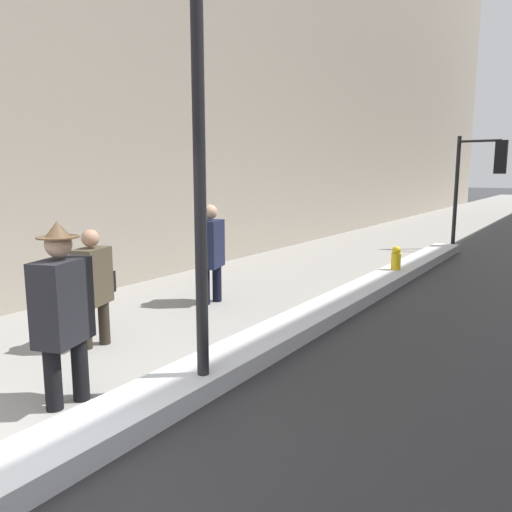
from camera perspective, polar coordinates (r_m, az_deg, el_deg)
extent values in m
plane|color=#2D2D30|center=(4.41, -27.20, -21.59)|extent=(160.00, 160.00, 0.00)
cube|color=gray|center=(17.73, 15.50, 2.02)|extent=(4.00, 80.00, 0.01)
cube|color=white|center=(8.60, 10.60, -4.81)|extent=(0.65, 14.16, 0.20)
cube|color=gray|center=(24.63, 8.32, 21.33)|extent=(6.00, 36.00, 14.60)
cylinder|color=black|center=(4.78, -6.42, 6.95)|extent=(0.12, 0.12, 3.99)
cylinder|color=black|center=(15.57, 21.88, 6.64)|extent=(0.11, 0.11, 3.23)
cylinder|color=black|center=(15.48, 24.26, 11.91)|extent=(1.10, 0.07, 0.07)
cube|color=black|center=(15.37, 26.19, 10.11)|extent=(0.30, 0.20, 0.90)
sphere|color=red|center=(15.50, 26.33, 11.16)|extent=(0.19, 0.19, 0.19)
sphere|color=orange|center=(15.49, 26.25, 10.10)|extent=(0.19, 0.19, 0.19)
sphere|color=green|center=(15.49, 26.17, 9.03)|extent=(0.19, 0.19, 0.19)
cylinder|color=black|center=(5.19, -19.54, -10.80)|extent=(0.16, 0.16, 0.90)
cylinder|color=black|center=(5.07, -22.28, -11.43)|extent=(0.16, 0.16, 0.90)
cube|color=black|center=(4.96, -21.28, -4.89)|extent=(0.47, 0.62, 0.79)
sphere|color=tan|center=(4.86, -21.66, 1.23)|extent=(0.24, 0.24, 0.24)
cylinder|color=#4C3823|center=(4.85, -21.71, 2.01)|extent=(0.38, 0.38, 0.01)
cone|color=#4C3823|center=(4.85, -21.76, 2.87)|extent=(0.23, 0.23, 0.15)
cylinder|color=#2A241B|center=(6.74, -17.02, -6.38)|extent=(0.14, 0.14, 0.81)
cylinder|color=#2A241B|center=(6.63, -18.93, -6.75)|extent=(0.14, 0.14, 0.81)
cube|color=#473D2D|center=(6.56, -18.19, -2.22)|extent=(0.42, 0.55, 0.71)
sphere|color=tan|center=(6.49, -18.41, 1.95)|extent=(0.22, 0.22, 0.22)
cube|color=black|center=(6.87, -16.54, -2.91)|extent=(0.16, 0.24, 0.28)
cylinder|color=black|center=(8.57, -4.49, -2.32)|extent=(0.16, 0.16, 0.90)
cylinder|color=black|center=(8.39, -5.84, -2.60)|extent=(0.16, 0.16, 0.90)
cube|color=#191E38|center=(8.38, -5.22, 1.39)|extent=(0.47, 0.62, 0.79)
sphere|color=tan|center=(8.32, -5.27, 5.04)|extent=(0.24, 0.24, 0.24)
cylinder|color=gold|center=(10.82, 15.67, -1.12)|extent=(0.20, 0.20, 0.55)
sphere|color=gold|center=(10.76, 15.75, 0.63)|extent=(0.18, 0.18, 0.18)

